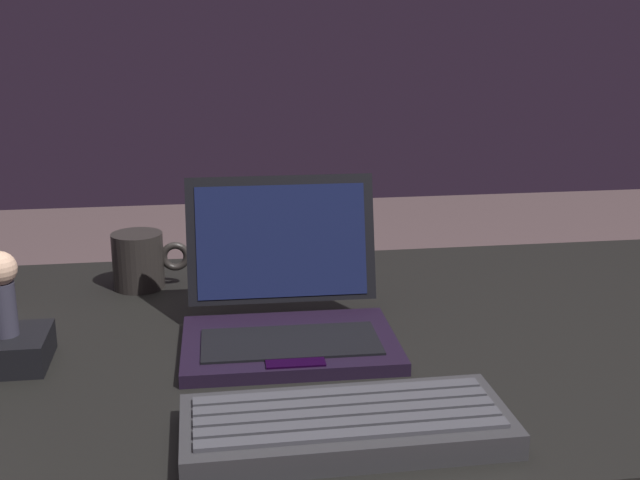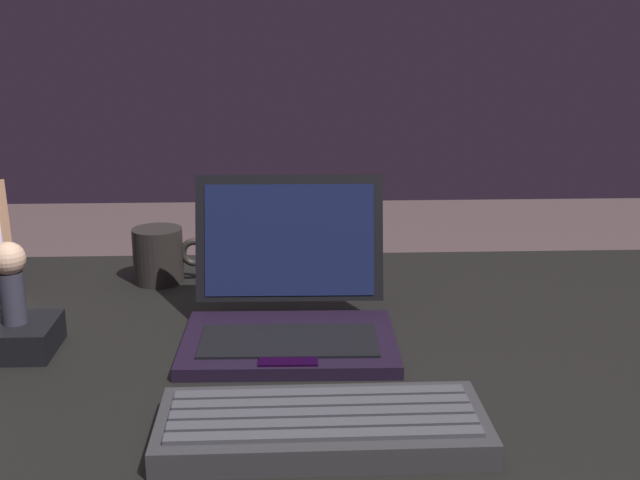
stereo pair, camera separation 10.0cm
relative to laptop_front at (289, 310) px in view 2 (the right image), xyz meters
The scene contains 6 objects.
desk 0.16m from the laptop_front, ahead, with size 1.42×0.76×0.75m.
laptop_front is the anchor object (origin of this frame).
external_keyboard 0.26m from the laptop_front, 83.01° to the right, with size 0.33×0.14×0.03m.
figurine_stand 0.35m from the laptop_front, behind, with size 0.10×0.10×0.04m, color black.
figurine 0.35m from the laptop_front, behind, with size 0.04×0.04×0.11m.
coffee_mug 0.32m from the laptop_front, 129.80° to the left, with size 0.12×0.08×0.09m.
Camera 2 is at (-0.09, -1.00, 1.16)m, focal length 45.58 mm.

